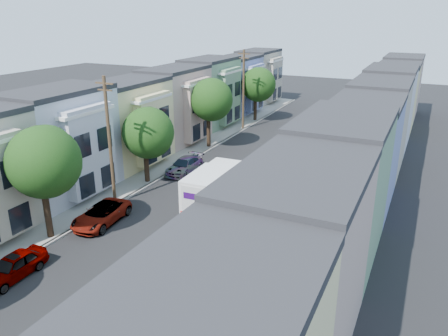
% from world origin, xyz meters
% --- Properties ---
extents(ground, '(160.00, 160.00, 0.00)m').
position_xyz_m(ground, '(0.00, 0.00, 0.00)').
color(ground, black).
rests_on(ground, ground).
extents(road_slab, '(12.00, 70.00, 0.02)m').
position_xyz_m(road_slab, '(0.00, 15.00, 0.01)').
color(road_slab, black).
rests_on(road_slab, ground).
extents(curb_left, '(0.30, 70.00, 0.15)m').
position_xyz_m(curb_left, '(-6.05, 15.00, 0.07)').
color(curb_left, gray).
rests_on(curb_left, ground).
extents(curb_right, '(0.30, 70.00, 0.15)m').
position_xyz_m(curb_right, '(6.05, 15.00, 0.07)').
color(curb_right, gray).
rests_on(curb_right, ground).
extents(sidewalk_left, '(2.60, 70.00, 0.15)m').
position_xyz_m(sidewalk_left, '(-7.35, 15.00, 0.07)').
color(sidewalk_left, gray).
rests_on(sidewalk_left, ground).
extents(sidewalk_right, '(2.60, 70.00, 0.15)m').
position_xyz_m(sidewalk_right, '(7.35, 15.00, 0.07)').
color(sidewalk_right, gray).
rests_on(sidewalk_right, ground).
extents(centerline, '(0.12, 70.00, 0.01)m').
position_xyz_m(centerline, '(0.00, 15.00, 0.00)').
color(centerline, gold).
rests_on(centerline, ground).
extents(townhouse_row_left, '(5.00, 70.00, 8.50)m').
position_xyz_m(townhouse_row_left, '(-11.15, 15.00, 0.00)').
color(townhouse_row_left, '#7885B8').
rests_on(townhouse_row_left, ground).
extents(townhouse_row_right, '(5.00, 70.00, 8.50)m').
position_xyz_m(townhouse_row_right, '(11.15, 15.00, 0.00)').
color(townhouse_row_right, '#7885B8').
rests_on(townhouse_row_right, ground).
extents(tree_b, '(4.70, 4.70, 7.88)m').
position_xyz_m(tree_b, '(-6.30, -4.43, 5.50)').
color(tree_b, black).
rests_on(tree_b, ground).
extents(tree_c, '(4.48, 4.48, 6.91)m').
position_xyz_m(tree_c, '(-6.30, 6.90, 4.65)').
color(tree_c, black).
rests_on(tree_c, ground).
extents(tree_d, '(4.70, 4.70, 7.83)m').
position_xyz_m(tree_d, '(-6.30, 18.88, 5.46)').
color(tree_d, black).
rests_on(tree_d, ground).
extents(tree_e, '(4.70, 4.70, 7.47)m').
position_xyz_m(tree_e, '(-6.30, 33.03, 5.10)').
color(tree_e, black).
rests_on(tree_e, ground).
extents(tree_far_r, '(3.10, 3.10, 5.61)m').
position_xyz_m(tree_far_r, '(6.89, 28.69, 4.01)').
color(tree_far_r, black).
rests_on(tree_far_r, ground).
extents(utility_pole_near, '(1.60, 0.26, 10.00)m').
position_xyz_m(utility_pole_near, '(-6.30, 2.00, 5.15)').
color(utility_pole_near, '#42301E').
rests_on(utility_pole_near, ground).
extents(utility_pole_far, '(1.60, 0.26, 10.00)m').
position_xyz_m(utility_pole_far, '(-6.30, 28.00, 5.15)').
color(utility_pole_far, '#42301E').
rests_on(utility_pole_far, ground).
extents(fedex_truck, '(2.57, 6.68, 3.21)m').
position_xyz_m(fedex_truck, '(1.23, 4.66, 1.79)').
color(fedex_truck, silver).
rests_on(fedex_truck, ground).
extents(lead_sedan, '(2.74, 4.97, 1.32)m').
position_xyz_m(lead_sedan, '(1.83, 12.00, 0.66)').
color(lead_sedan, black).
rests_on(lead_sedan, ground).
extents(parked_left_b, '(1.79, 4.44, 1.43)m').
position_xyz_m(parked_left_b, '(-4.90, -8.82, 0.71)').
color(parked_left_b, black).
rests_on(parked_left_b, ground).
extents(parked_left_c, '(2.73, 5.23, 1.41)m').
position_xyz_m(parked_left_c, '(-4.90, -1.24, 0.70)').
color(parked_left_c, gray).
rests_on(parked_left_c, ground).
extents(parked_left_d, '(2.04, 4.71, 1.40)m').
position_xyz_m(parked_left_d, '(-4.90, 10.60, 0.70)').
color(parked_left_d, '#4B140B').
rests_on(parked_left_d, ground).
extents(parked_right_a, '(1.98, 4.53, 1.44)m').
position_xyz_m(parked_right_a, '(4.90, -6.95, 0.72)').
color(parked_right_a, '#4E5152').
rests_on(parked_right_a, ground).
extents(parked_right_b, '(2.47, 5.01, 1.45)m').
position_xyz_m(parked_right_b, '(4.90, -0.97, 0.73)').
color(parked_right_b, white).
rests_on(parked_right_b, ground).
extents(parked_right_c, '(1.70, 3.90, 1.26)m').
position_xyz_m(parked_right_c, '(4.90, 17.94, 0.63)').
color(parked_right_c, black).
rests_on(parked_right_c, ground).
extents(parked_right_d, '(2.70, 5.59, 1.53)m').
position_xyz_m(parked_right_d, '(4.90, 27.44, 0.77)').
color(parked_right_d, black).
rests_on(parked_right_d, ground).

